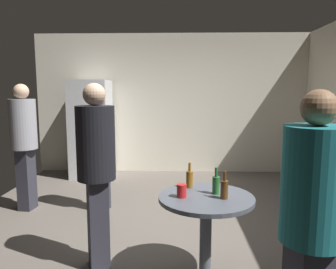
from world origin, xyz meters
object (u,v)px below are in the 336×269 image
(refrigerator, at_px, (91,129))
(kettle, at_px, (311,131))
(beer_bottle_amber, at_px, (190,179))
(person_in_gray_shirt, at_px, (24,137))
(foreground_table, at_px, (206,208))
(plastic_cup_red, at_px, (182,191))
(wine_bottle_on_counter, at_px, (327,133))
(person_in_navy_shirt, at_px, (99,142))
(beer_bottle_green, at_px, (216,184))
(person_in_teal_shirt, at_px, (312,215))
(person_in_black_shirt, at_px, (96,162))
(beer_bottle_brown, at_px, (224,189))

(refrigerator, height_order, kettle, refrigerator)
(beer_bottle_amber, distance_m, person_in_gray_shirt, 2.54)
(refrigerator, height_order, foreground_table, refrigerator)
(foreground_table, bearing_deg, plastic_cup_red, -170.97)
(wine_bottle_on_counter, bearing_deg, kettle, 87.91)
(kettle, bearing_deg, person_in_navy_shirt, -163.20)
(beer_bottle_green, relative_size, person_in_teal_shirt, 0.14)
(refrigerator, bearing_deg, person_in_black_shirt, -74.07)
(wine_bottle_on_counter, bearing_deg, person_in_teal_shirt, -115.69)
(wine_bottle_on_counter, xyz_separation_m, plastic_cup_red, (-2.07, -1.98, -0.23))
(person_in_navy_shirt, height_order, person_in_teal_shirt, person_in_teal_shirt)
(kettle, relative_size, beer_bottle_brown, 1.06)
(kettle, xyz_separation_m, beer_bottle_amber, (-2.01, -2.31, -0.15))
(kettle, xyz_separation_m, person_in_black_shirt, (-2.84, -2.37, 0.01))
(beer_bottle_amber, distance_m, person_in_navy_shirt, 1.78)
(foreground_table, height_order, beer_bottle_brown, beer_bottle_brown)
(person_in_navy_shirt, relative_size, person_in_black_shirt, 0.95)
(foreground_table, relative_size, beer_bottle_green, 3.48)
(beer_bottle_brown, height_order, person_in_navy_shirt, person_in_navy_shirt)
(foreground_table, height_order, beer_bottle_green, beer_bottle_green)
(foreground_table, relative_size, beer_bottle_brown, 3.48)
(person_in_gray_shirt, distance_m, person_in_teal_shirt, 3.73)
(person_in_navy_shirt, bearing_deg, plastic_cup_red, -30.88)
(wine_bottle_on_counter, bearing_deg, beer_bottle_green, -133.27)
(plastic_cup_red, bearing_deg, beer_bottle_brown, -4.22)
(wine_bottle_on_counter, xyz_separation_m, foreground_table, (-1.86, -1.95, -0.39))
(refrigerator, bearing_deg, beer_bottle_amber, -60.67)
(kettle, bearing_deg, person_in_black_shirt, -140.22)
(person_in_navy_shirt, xyz_separation_m, person_in_black_shirt, (0.32, -1.41, 0.05))
(beer_bottle_amber, xyz_separation_m, person_in_teal_shirt, (0.61, -1.15, 0.12))
(kettle, bearing_deg, foreground_table, -126.53)
(beer_bottle_amber, relative_size, person_in_black_shirt, 0.14)
(wine_bottle_on_counter, bearing_deg, person_in_black_shirt, -147.85)
(plastic_cup_red, relative_size, person_in_teal_shirt, 0.07)
(beer_bottle_green, relative_size, person_in_black_shirt, 0.14)
(beer_bottle_green, distance_m, person_in_teal_shirt, 1.06)
(foreground_table, distance_m, beer_bottle_green, 0.22)
(plastic_cup_red, bearing_deg, foreground_table, 9.03)
(foreground_table, xyz_separation_m, person_in_teal_shirt, (0.48, -0.92, 0.31))
(person_in_navy_shirt, bearing_deg, person_in_teal_shirt, -29.30)
(wine_bottle_on_counter, distance_m, beer_bottle_amber, 2.63)
(foreground_table, height_order, person_in_gray_shirt, person_in_gray_shirt)
(wine_bottle_on_counter, bearing_deg, person_in_navy_shirt, -173.44)
(beer_bottle_brown, xyz_separation_m, person_in_teal_shirt, (0.34, -0.86, 0.12))
(person_in_navy_shirt, bearing_deg, foreground_table, -25.54)
(beer_bottle_amber, height_order, person_in_black_shirt, person_in_black_shirt)
(kettle, relative_size, wine_bottle_on_counter, 0.79)
(beer_bottle_brown, bearing_deg, kettle, 56.16)
(beer_bottle_amber, xyz_separation_m, plastic_cup_red, (-0.07, -0.27, -0.03))
(person_in_gray_shirt, bearing_deg, foreground_table, -28.24)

